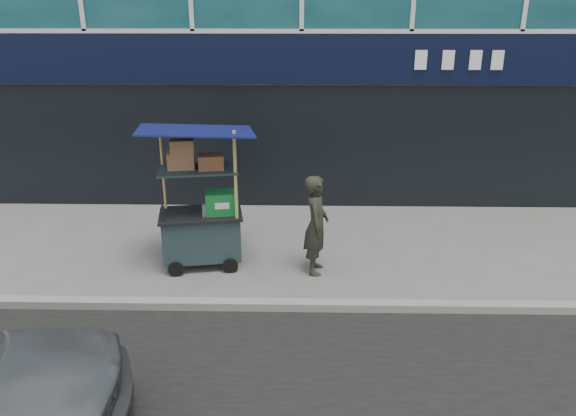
{
  "coord_description": "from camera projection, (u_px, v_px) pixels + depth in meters",
  "views": [
    {
      "loc": [
        -0.03,
        -6.85,
        3.94
      ],
      "look_at": [
        -0.19,
        1.2,
        0.94
      ],
      "focal_mm": 35.0,
      "sensor_mm": 36.0,
      "label": 1
    }
  ],
  "objects": [
    {
      "name": "ground",
      "position": [
        300.0,
        302.0,
        7.79
      ],
      "size": [
        80.0,
        80.0,
        0.0
      ],
      "primitive_type": "plane",
      "color": "#62615D",
      "rests_on": "ground"
    },
    {
      "name": "curb",
      "position": [
        300.0,
        305.0,
        7.58
      ],
      "size": [
        80.0,
        0.18,
        0.12
      ],
      "primitive_type": "cube",
      "color": "gray",
      "rests_on": "ground"
    },
    {
      "name": "vendor_man",
      "position": [
        316.0,
        225.0,
        8.41
      ],
      "size": [
        0.41,
        0.59,
        1.54
      ],
      "primitive_type": "imported",
      "rotation": [
        0.0,
        0.0,
        1.49
      ],
      "color": "#26291E",
      "rests_on": "ground"
    },
    {
      "name": "vendor_cart",
      "position": [
        202.0,
        218.0,
        8.63
      ],
      "size": [
        1.84,
        1.43,
        2.25
      ],
      "rotation": [
        0.0,
        0.0,
        0.17
      ],
      "color": "black",
      "rests_on": "ground"
    }
  ]
}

